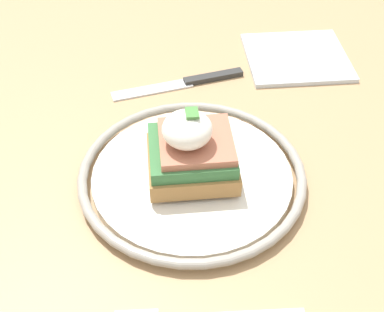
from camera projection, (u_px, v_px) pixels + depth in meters
dining_table at (203, 229)px, 0.65m from camera, size 1.11×0.72×0.72m
plate at (192, 175)px, 0.55m from camera, size 0.23×0.23×0.02m
sandwich at (191, 150)px, 0.53m from camera, size 0.08×0.09×0.08m
knife at (189, 82)px, 0.68m from camera, size 0.05×0.17×0.01m
napkin at (297, 57)px, 0.72m from camera, size 0.12×0.13×0.01m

